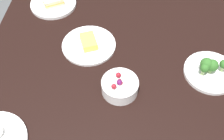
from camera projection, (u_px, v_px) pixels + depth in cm
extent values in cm
cube|color=black|center=(112.00, 76.00, 114.98)|extent=(121.77, 107.74, 4.00)
cylinder|color=white|center=(211.00, 72.00, 112.70)|extent=(21.09, 21.09, 1.53)
torus|color=#B7B7BC|center=(211.00, 71.00, 112.10)|extent=(19.06, 19.06, 0.50)
cylinder|color=#9EBC72|center=(203.00, 72.00, 110.01)|extent=(1.20, 1.20, 2.71)
sphere|color=#2D6023|center=(205.00, 68.00, 107.94)|extent=(3.42, 3.42, 3.42)
cylinder|color=#9EBC72|center=(222.00, 69.00, 111.20)|extent=(1.26, 1.26, 2.68)
sphere|color=#2D6023|center=(224.00, 64.00, 109.08)|extent=(3.61, 3.61, 3.61)
cylinder|color=#9EBC72|center=(204.00, 69.00, 111.28)|extent=(1.70, 1.70, 2.40)
sphere|color=#2D6023|center=(206.00, 64.00, 108.91)|extent=(4.85, 4.85, 4.85)
cylinder|color=#9EBC72|center=(210.00, 70.00, 111.21)|extent=(1.68, 1.68, 1.97)
sphere|color=#2D6023|center=(212.00, 65.00, 109.02)|extent=(4.80, 4.80, 4.80)
cylinder|color=white|center=(89.00, 45.00, 122.09)|extent=(22.93, 22.93, 1.14)
torus|color=#B7B7BC|center=(89.00, 44.00, 121.65)|extent=(20.68, 20.68, 0.50)
cube|color=#F2D14C|center=(89.00, 42.00, 120.40)|extent=(10.50, 8.77, 3.17)
cylinder|color=white|center=(120.00, 87.00, 106.21)|extent=(13.70, 13.70, 5.18)
torus|color=white|center=(120.00, 83.00, 104.17)|extent=(13.95, 13.95, 0.80)
sphere|color=maroon|center=(114.00, 86.00, 101.90)|extent=(1.97, 1.97, 1.97)
sphere|color=maroon|center=(118.00, 75.00, 105.02)|extent=(2.05, 2.05, 2.05)
sphere|color=maroon|center=(119.00, 81.00, 103.51)|extent=(1.74, 1.74, 1.74)
sphere|color=maroon|center=(120.00, 83.00, 103.07)|extent=(1.79, 1.79, 1.79)
sphere|color=#59144C|center=(119.00, 82.00, 102.95)|extent=(2.10, 2.10, 2.10)
cylinder|color=white|center=(53.00, 4.00, 138.94)|extent=(22.05, 22.05, 1.49)
torus|color=#B7B7BC|center=(53.00, 3.00, 138.36)|extent=(19.90, 19.90, 0.50)
cube|color=beige|center=(53.00, 2.00, 137.89)|extent=(11.43, 11.88, 1.20)
cube|color=#E5B24C|center=(53.00, 0.00, 137.10)|extent=(11.43, 11.88, 0.80)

